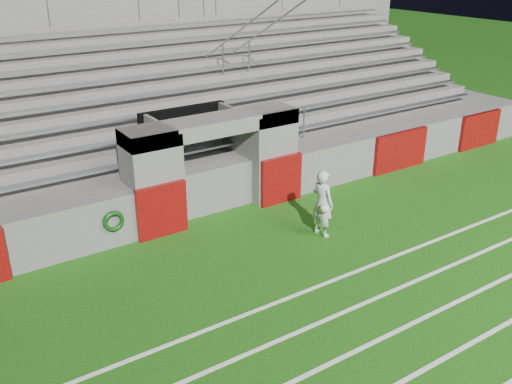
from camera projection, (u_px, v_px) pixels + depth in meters
ground at (293, 265)px, 12.83m from camera, size 90.00×90.00×0.00m
stadium_structure at (145, 119)px, 18.33m from camera, size 26.00×8.48×5.42m
goalkeeper_with_ball at (322, 203)px, 13.86m from camera, size 0.51×0.72×1.71m
hose_coil at (114, 221)px, 13.23m from camera, size 0.52×0.15×0.52m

